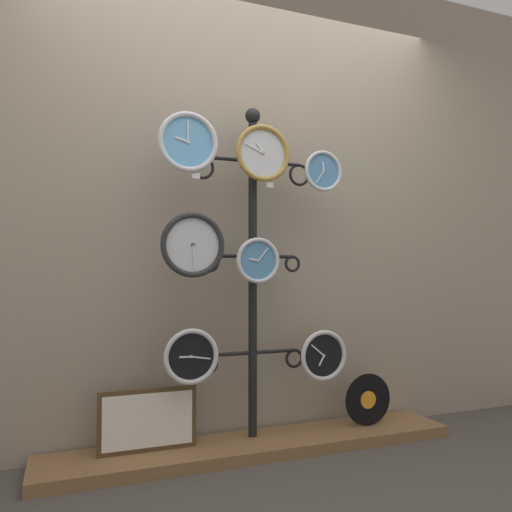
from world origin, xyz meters
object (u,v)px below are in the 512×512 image
clock_bottom_right (323,355)px  clock_top_left (188,142)px  clock_middle_center (258,260)px  picture_frame (148,420)px  vinyl_record (368,400)px  clock_top_right (323,171)px  clock_top_center (263,153)px  display_stand (253,320)px  clock_middle_left (193,245)px  clock_bottom_left (191,356)px

clock_bottom_right → clock_top_left: bearing=180.0°
clock_middle_center → picture_frame: 0.96m
clock_bottom_right → vinyl_record: (0.30, 0.03, -0.27)m
picture_frame → clock_middle_center: bearing=-8.3°
picture_frame → vinyl_record: bearing=-1.8°
clock_top_left → clock_top_right: 0.76m
clock_top_center → clock_middle_center: 0.57m
display_stand → clock_top_center: (0.02, -0.09, 0.89)m
clock_top_right → picture_frame: (-0.93, 0.08, -1.28)m
clock_middle_left → clock_top_right: bearing=-0.4°
clock_bottom_left → clock_top_right: bearing=-0.4°
clock_bottom_left → vinyl_record: (1.04, 0.03, -0.31)m
clock_middle_left → vinyl_record: size_ratio=1.10×
clock_top_right → clock_middle_center: size_ratio=0.96×
clock_top_left → clock_bottom_left: size_ratio=1.11×
clock_middle_left → vinyl_record: bearing=1.8°
clock_top_left → clock_bottom_left: clock_top_left is taller
display_stand → clock_top_center: size_ratio=5.97×
clock_top_center → clock_top_right: size_ratio=1.34×
display_stand → clock_bottom_left: (-0.36, -0.10, -0.16)m
clock_middle_left → clock_bottom_right: clock_middle_left is taller
display_stand → clock_top_right: 0.90m
clock_middle_left → clock_bottom_left: clock_middle_left is taller
display_stand → clock_top_left: (-0.38, -0.10, 0.91)m
clock_top_right → clock_bottom_left: (-0.74, 0.01, -0.97)m
picture_frame → display_stand: bearing=3.2°
clock_top_left → clock_middle_left: bearing=-2.7°
display_stand → clock_middle_center: (-0.01, -0.11, 0.32)m
clock_bottom_right → picture_frame: 0.97m
clock_bottom_left → clock_middle_center: bearing=-1.5°
clock_top_right → vinyl_record: 1.32m
clock_top_center → clock_middle_center: bearing=-146.6°
clock_top_left → clock_bottom_right: bearing=-0.0°
clock_middle_center → vinyl_record: bearing=3.4°
clock_top_left → clock_bottom_left: 1.06m
clock_top_center → picture_frame: 1.47m
vinyl_record → picture_frame: 1.24m
clock_middle_center → vinyl_record: 1.05m
display_stand → picture_frame: size_ratio=3.82×
display_stand → clock_bottom_right: display_stand is taller
clock_bottom_left → vinyl_record: bearing=1.8°
clock_bottom_left → picture_frame: size_ratio=0.58×
clock_middle_left → clock_bottom_right: 0.94m
clock_bottom_left → display_stand: bearing=15.7°
display_stand → picture_frame: bearing=-176.8°
clock_top_left → clock_middle_left: size_ratio=0.94×
vinyl_record → picture_frame: size_ratio=0.62×
clock_middle_left → clock_bottom_left: 0.55m
clock_top_center → vinyl_record: 1.51m
clock_top_right → clock_bottom_right: size_ratio=0.82×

